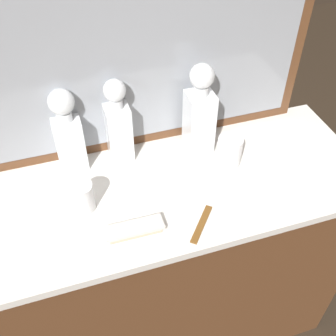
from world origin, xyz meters
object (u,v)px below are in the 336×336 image
(crystal_tumbler_far_right, at_px, (229,152))
(silver_brush_rear, at_px, (135,229))
(crystal_decanter_front, at_px, (118,128))
(tortoiseshell_comb, at_px, (202,224))
(crystal_decanter_center, at_px, (69,136))
(crystal_decanter_rear, at_px, (199,117))
(crystal_tumbler_left, at_px, (82,198))

(crystal_tumbler_far_right, height_order, silver_brush_rear, crystal_tumbler_far_right)
(crystal_decanter_front, xyz_separation_m, tortoiseshell_comb, (0.15, -0.37, -0.12))
(crystal_decanter_center, distance_m, crystal_tumbler_far_right, 0.52)
(crystal_decanter_center, distance_m, tortoiseshell_comb, 0.50)
(crystal_tumbler_far_right, xyz_separation_m, silver_brush_rear, (-0.37, -0.19, -0.03))
(silver_brush_rear, distance_m, tortoiseshell_comb, 0.19)
(silver_brush_rear, bearing_deg, crystal_tumbler_far_right, 26.70)
(crystal_decanter_rear, relative_size, silver_brush_rear, 1.93)
(crystal_decanter_front, distance_m, silver_brush_rear, 0.35)
(crystal_decanter_rear, xyz_separation_m, tortoiseshell_comb, (-0.11, -0.33, -0.13))
(silver_brush_rear, bearing_deg, tortoiseshell_comb, -10.30)
(crystal_decanter_front, xyz_separation_m, crystal_decanter_rear, (0.26, -0.04, 0.01))
(crystal_tumbler_left, relative_size, tortoiseshell_comb, 0.76)
(crystal_tumbler_far_right, bearing_deg, silver_brush_rear, -153.30)
(crystal_tumbler_left, bearing_deg, crystal_decanter_rear, 20.16)
(crystal_tumbler_far_right, relative_size, silver_brush_rear, 0.60)
(crystal_decanter_front, relative_size, crystal_tumbler_far_right, 2.95)
(crystal_decanter_front, height_order, silver_brush_rear, crystal_decanter_front)
(crystal_tumbler_far_right, bearing_deg, crystal_decanter_center, 162.62)
(crystal_decanter_center, distance_m, crystal_tumbler_left, 0.22)
(crystal_decanter_front, relative_size, crystal_decanter_rear, 0.92)
(crystal_decanter_rear, xyz_separation_m, silver_brush_rear, (-0.30, -0.29, -0.12))
(crystal_tumbler_far_right, relative_size, crystal_tumbler_left, 1.07)
(crystal_decanter_center, xyz_separation_m, tortoiseshell_comb, (0.31, -0.38, -0.11))
(silver_brush_rear, xyz_separation_m, tortoiseshell_comb, (0.19, -0.03, -0.01))
(crystal_decanter_center, height_order, crystal_tumbler_left, crystal_decanter_center)
(crystal_decanter_front, bearing_deg, silver_brush_rear, -96.48)
(silver_brush_rear, relative_size, tortoiseshell_comb, 1.36)
(crystal_decanter_front, height_order, crystal_decanter_center, crystal_decanter_front)
(crystal_decanter_front, xyz_separation_m, crystal_decanter_center, (-0.16, 0.01, -0.00))
(crystal_decanter_front, relative_size, crystal_decanter_center, 1.03)
(crystal_decanter_rear, bearing_deg, silver_brush_rear, -135.97)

